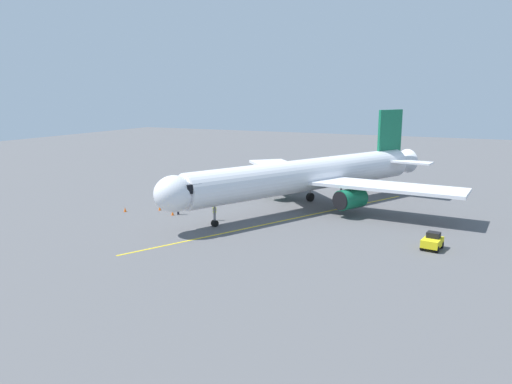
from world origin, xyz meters
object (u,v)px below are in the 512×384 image
object	(u,v)px
tug_near_nose	(432,241)
safety_cone_nose_right	(173,213)
safety_cone_nose_left	(125,210)
airplane	(310,175)
ground_crew_wing_walker	(178,207)
ground_crew_marshaller	(215,213)
safety_cone_wing_port	(160,208)

from	to	relation	value
tug_near_nose	safety_cone_nose_right	size ratio (longest dim) A/B	4.54
tug_near_nose	safety_cone_nose_left	xyz separation A→B (m)	(34.16, 0.61, -0.43)
airplane	ground_crew_wing_walker	size ratio (longest dim) A/B	22.02
airplane	ground_crew_wing_walker	world-z (taller)	airplane
ground_crew_marshaller	safety_cone_wing_port	world-z (taller)	ground_crew_marshaller
ground_crew_wing_walker	safety_cone_nose_left	bearing A→B (deg)	13.45
airplane	ground_crew_marshaller	xyz separation A→B (m)	(7.34, 10.21, -3.12)
ground_crew_marshaller	safety_cone_wing_port	size ratio (longest dim) A/B	3.11
tug_near_nose	ground_crew_marshaller	bearing A→B (deg)	-1.01
safety_cone_nose_left	safety_cone_wing_port	world-z (taller)	same
safety_cone_nose_left	safety_cone_wing_port	xyz separation A→B (m)	(-3.25, -2.35, 0.00)
safety_cone_nose_left	safety_cone_nose_right	distance (m)	6.10
airplane	tug_near_nose	bearing A→B (deg)	145.22
tug_near_nose	safety_cone_nose_right	world-z (taller)	tug_near_nose
ground_crew_marshaller	tug_near_nose	distance (m)	22.62
safety_cone_nose_left	safety_cone_wing_port	bearing A→B (deg)	-144.17
airplane	safety_cone_nose_right	xyz separation A→B (m)	(12.87, 10.21, -3.73)
tug_near_nose	safety_cone_wing_port	size ratio (longest dim) A/B	4.54
safety_cone_nose_right	ground_crew_wing_walker	bearing A→B (deg)	-127.07
ground_crew_marshaller	safety_cone_wing_port	bearing A→B (deg)	-9.14
ground_crew_wing_walker	safety_cone_wing_port	world-z (taller)	ground_crew_wing_walker
ground_crew_wing_walker	safety_cone_wing_port	xyz separation A→B (m)	(3.16, -0.81, -0.61)
ground_crew_wing_walker	safety_cone_nose_left	xyz separation A→B (m)	(6.41, 1.53, -0.61)
airplane	safety_cone_nose_right	distance (m)	16.85
ground_crew_marshaller	safety_cone_nose_right	distance (m)	5.57
airplane	safety_cone_nose_left	size ratio (longest dim) A/B	68.45
tug_near_nose	airplane	bearing A→B (deg)	-34.78
airplane	tug_near_nose	distance (m)	18.89
tug_near_nose	safety_cone_nose_right	bearing A→B (deg)	-0.80
safety_cone_nose_left	ground_crew_marshaller	bearing A→B (deg)	-175.00
ground_crew_marshaller	tug_near_nose	xyz separation A→B (m)	(-22.61, 0.40, -0.18)
ground_crew_wing_walker	tug_near_nose	bearing A→B (deg)	178.10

